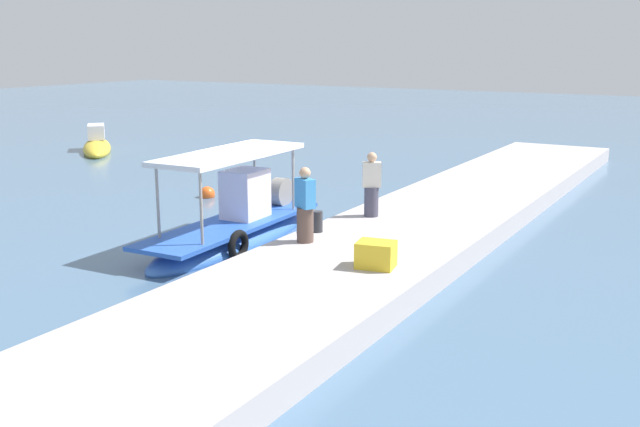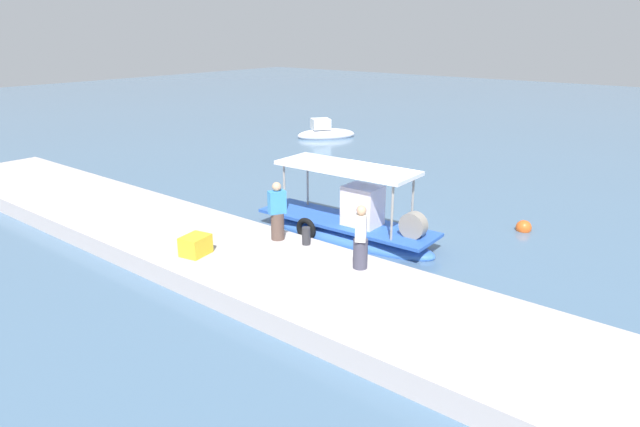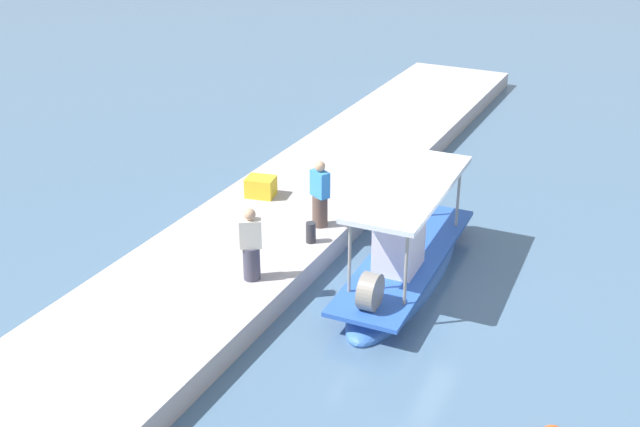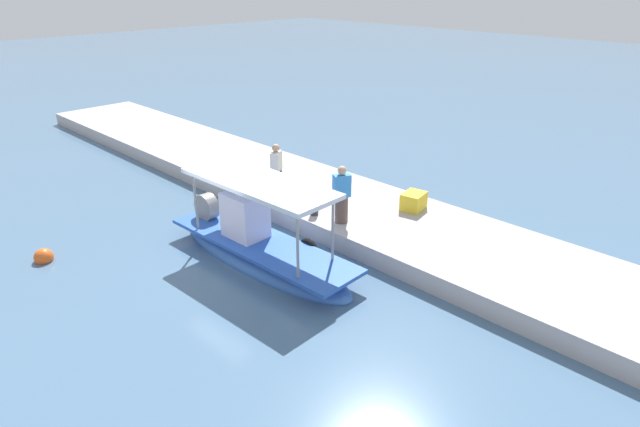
{
  "view_description": "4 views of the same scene",
  "coord_description": "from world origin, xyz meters",
  "px_view_note": "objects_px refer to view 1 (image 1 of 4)",
  "views": [
    {
      "loc": [
        -15.32,
        -11.17,
        5.0
      ],
      "look_at": [
        -0.17,
        -2.33,
        0.91
      ],
      "focal_mm": 41.48,
      "sensor_mm": 36.0,
      "label": 1
    },
    {
      "loc": [
        8.95,
        -13.64,
        6.39
      ],
      "look_at": [
        -0.84,
        -1.51,
        1.16
      ],
      "focal_mm": 31.01,
      "sensor_mm": 36.0,
      "label": 2
    },
    {
      "loc": [
        14.36,
        5.08,
        9.16
      ],
      "look_at": [
        -1.4,
        -2.66,
        0.92
      ],
      "focal_mm": 44.0,
      "sensor_mm": 36.0,
      "label": 3
    },
    {
      "loc": [
        -11.25,
        8.01,
        7.28
      ],
      "look_at": [
        -0.9,
        -2.39,
        0.73
      ],
      "focal_mm": 30.58,
      "sensor_mm": 36.0,
      "label": 4
    }
  ],
  "objects_px": {
    "mooring_bollard": "(318,222)",
    "main_fishing_boat": "(235,228)",
    "marker_buoy": "(207,194)",
    "moored_boat_near": "(97,146)",
    "cargo_crate": "(376,255)",
    "fisherman_by_crate": "(372,187)",
    "fisherman_near_bollard": "(305,208)"
  },
  "relations": [
    {
      "from": "main_fishing_boat",
      "to": "mooring_bollard",
      "type": "bearing_deg",
      "value": -84.77
    },
    {
      "from": "marker_buoy",
      "to": "moored_boat_near",
      "type": "xyz_separation_m",
      "value": [
        5.62,
        11.03,
        0.14
      ]
    },
    {
      "from": "mooring_bollard",
      "to": "main_fishing_boat",
      "type": "bearing_deg",
      "value": 95.23
    },
    {
      "from": "main_fishing_boat",
      "to": "fisherman_near_bollard",
      "type": "distance_m",
      "value": 2.78
    },
    {
      "from": "fisherman_by_crate",
      "to": "cargo_crate",
      "type": "bearing_deg",
      "value": -152.41
    },
    {
      "from": "fisherman_near_bollard",
      "to": "cargo_crate",
      "type": "xyz_separation_m",
      "value": [
        -0.94,
        -2.25,
        -0.51
      ]
    },
    {
      "from": "cargo_crate",
      "to": "marker_buoy",
      "type": "distance_m",
      "value": 10.72
    },
    {
      "from": "main_fishing_boat",
      "to": "fisherman_near_bollard",
      "type": "xyz_separation_m",
      "value": [
        -0.7,
        -2.53,
        0.93
      ]
    },
    {
      "from": "main_fishing_boat",
      "to": "mooring_bollard",
      "type": "distance_m",
      "value": 2.36
    },
    {
      "from": "fisherman_near_bollard",
      "to": "moored_boat_near",
      "type": "distance_m",
      "value": 20.66
    },
    {
      "from": "cargo_crate",
      "to": "moored_boat_near",
      "type": "relative_size",
      "value": 0.17
    },
    {
      "from": "main_fishing_boat",
      "to": "fisherman_by_crate",
      "type": "xyz_separation_m",
      "value": [
        2.34,
        -2.69,
        0.91
      ]
    },
    {
      "from": "main_fishing_boat",
      "to": "mooring_bollard",
      "type": "relative_size",
      "value": 12.57
    },
    {
      "from": "cargo_crate",
      "to": "mooring_bollard",
      "type": "bearing_deg",
      "value": 52.87
    },
    {
      "from": "fisherman_by_crate",
      "to": "cargo_crate",
      "type": "relative_size",
      "value": 2.24
    },
    {
      "from": "fisherman_by_crate",
      "to": "cargo_crate",
      "type": "xyz_separation_m",
      "value": [
        -3.98,
        -2.08,
        -0.5
      ]
    },
    {
      "from": "mooring_bollard",
      "to": "marker_buoy",
      "type": "distance_m",
      "value": 7.67
    },
    {
      "from": "mooring_bollard",
      "to": "marker_buoy",
      "type": "bearing_deg",
      "value": 58.94
    },
    {
      "from": "main_fishing_boat",
      "to": "fisherman_by_crate",
      "type": "bearing_deg",
      "value": -48.97
    },
    {
      "from": "main_fishing_boat",
      "to": "moored_boat_near",
      "type": "bearing_deg",
      "value": 57.36
    },
    {
      "from": "fisherman_by_crate",
      "to": "fisherman_near_bollard",
      "type": "bearing_deg",
      "value": 176.9
    },
    {
      "from": "marker_buoy",
      "to": "moored_boat_near",
      "type": "bearing_deg",
      "value": 63.01
    },
    {
      "from": "main_fishing_boat",
      "to": "cargo_crate",
      "type": "relative_size",
      "value": 8.48
    },
    {
      "from": "cargo_crate",
      "to": "main_fishing_boat",
      "type": "bearing_deg",
      "value": 70.99
    },
    {
      "from": "fisherman_near_bollard",
      "to": "marker_buoy",
      "type": "xyz_separation_m",
      "value": [
        4.85,
        6.75,
        -1.23
      ]
    },
    {
      "from": "main_fishing_boat",
      "to": "moored_boat_near",
      "type": "xyz_separation_m",
      "value": [
        9.77,
        15.25,
        -0.16
      ]
    },
    {
      "from": "cargo_crate",
      "to": "moored_boat_near",
      "type": "bearing_deg",
      "value": 60.32
    },
    {
      "from": "fisherman_near_bollard",
      "to": "fisherman_by_crate",
      "type": "bearing_deg",
      "value": -3.1
    },
    {
      "from": "cargo_crate",
      "to": "marker_buoy",
      "type": "bearing_deg",
      "value": 57.2
    },
    {
      "from": "moored_boat_near",
      "to": "main_fishing_boat",
      "type": "bearing_deg",
      "value": -122.64
    },
    {
      "from": "mooring_bollard",
      "to": "marker_buoy",
      "type": "relative_size",
      "value": 0.99
    },
    {
      "from": "fisherman_by_crate",
      "to": "main_fishing_boat",
      "type": "bearing_deg",
      "value": 131.03
    }
  ]
}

